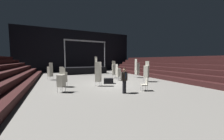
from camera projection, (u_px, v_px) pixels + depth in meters
The scene contains 15 objects.
ground_plane at pixel (110, 85), 11.76m from camera, with size 22.00×30.00×0.10m, color slate.
arena_end_wall at pixel (79, 51), 24.97m from camera, with size 22.00×0.30×8.00m, color black.
bleacher_bank_right at pixel (168, 67), 16.24m from camera, with size 4.50×24.00×2.70m.
stage_riser at pixel (85, 70), 20.94m from camera, with size 6.80×2.63×5.30m.
man_with_tie at pixel (124, 79), 8.53m from camera, with size 0.56×0.36×1.75m.
chair_stack_front_left at pixel (114, 70), 15.62m from camera, with size 0.55×0.55×2.14m.
chair_stack_front_right at pixel (50, 71), 14.14m from camera, with size 0.61×0.61×1.96m.
chair_stack_mid_left at pixel (98, 71), 10.80m from camera, with size 0.62×0.62×2.56m.
chair_stack_mid_right at pixel (137, 68), 15.96m from camera, with size 0.45×0.45×2.39m.
chair_stack_mid_centre at pixel (63, 77), 10.51m from camera, with size 0.62×0.62×1.71m.
chair_stack_rear_left at pixel (61, 80), 8.77m from camera, with size 0.62×0.62×1.71m.
chair_stack_rear_right at pixel (118, 72), 14.04m from camera, with size 0.49×0.49×1.79m.
chair_stack_rear_centre at pixel (146, 72), 12.98m from camera, with size 0.60×0.60×2.14m.
equipment_road_case at pixel (109, 81), 12.09m from camera, with size 0.90×0.60×0.49m, color black.
loose_chair_near_man at pixel (145, 84), 9.23m from camera, with size 0.57×0.57×0.95m.
Camera 1 is at (-4.75, -10.59, 2.30)m, focal length 20.15 mm.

